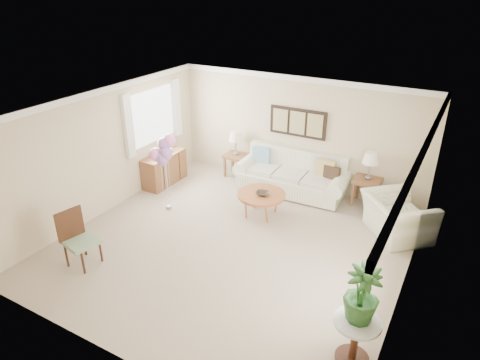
{
  "coord_description": "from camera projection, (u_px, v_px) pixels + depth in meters",
  "views": [
    {
      "loc": [
        3.4,
        -5.78,
        4.54
      ],
      "look_at": [
        -0.17,
        0.6,
        1.05
      ],
      "focal_mm": 32.0,
      "sensor_mm": 36.0,
      "label": 1
    }
  ],
  "objects": [
    {
      "name": "vase_white",
      "position": [
        157.0,
        154.0,
        9.84
      ],
      "size": [
        0.19,
        0.19,
        0.19
      ],
      "primitive_type": "imported",
      "rotation": [
        0.0,
        0.0,
        -0.01
      ],
      "color": "white",
      "rests_on": "credenza"
    },
    {
      "name": "end_table_left",
      "position": [
        236.0,
        158.0,
        10.59
      ],
      "size": [
        0.52,
        0.48,
        0.57
      ],
      "color": "brown",
      "rests_on": "ground"
    },
    {
      "name": "credenza",
      "position": [
        164.0,
        169.0,
        10.25
      ],
      "size": [
        0.46,
        1.2,
        0.74
      ],
      "color": "brown",
      "rests_on": "ground"
    },
    {
      "name": "side_table",
      "position": [
        356.0,
        331.0,
        5.4
      ],
      "size": [
        0.61,
        0.61,
        0.66
      ],
      "color": "silver",
      "rests_on": "ground"
    },
    {
      "name": "accent_chair",
      "position": [
        78.0,
        237.0,
        7.28
      ],
      "size": [
        0.59,
        0.59,
        1.01
      ],
      "color": "gray",
      "rests_on": "ground"
    },
    {
      "name": "balloon_cluster",
      "position": [
        164.0,
        150.0,
        8.65
      ],
      "size": [
        0.51,
        0.44,
        1.71
      ],
      "color": "gray",
      "rests_on": "ground"
    },
    {
      "name": "lamp_left",
      "position": [
        236.0,
        137.0,
        10.35
      ],
      "size": [
        0.34,
        0.34,
        0.6
      ],
      "color": "gray",
      "rests_on": "end_table_left"
    },
    {
      "name": "end_table_right",
      "position": [
        367.0,
        183.0,
        9.19
      ],
      "size": [
        0.58,
        0.52,
        0.63
      ],
      "color": "brown",
      "rests_on": "ground"
    },
    {
      "name": "ground_plane",
      "position": [
        232.0,
        244.0,
        8.01
      ],
      "size": [
        6.0,
        6.0,
        0.0
      ],
      "primitive_type": "plane",
      "color": "tan"
    },
    {
      "name": "coffee_table",
      "position": [
        261.0,
        195.0,
        8.8
      ],
      "size": [
        1.0,
        1.0,
        0.5
      ],
      "color": "#AA532C",
      "rests_on": "ground"
    },
    {
      "name": "vase_sage",
      "position": [
        169.0,
        148.0,
        10.21
      ],
      "size": [
        0.21,
        0.21,
        0.17
      ],
      "primitive_type": "imported",
      "rotation": [
        0.0,
        0.0,
        0.32
      ],
      "color": "#B0B0B0",
      "rests_on": "credenza"
    },
    {
      "name": "sofa",
      "position": [
        293.0,
        176.0,
        9.84
      ],
      "size": [
        2.64,
        1.05,
        0.96
      ],
      "color": "white",
      "rests_on": "ground"
    },
    {
      "name": "lamp_right",
      "position": [
        371.0,
        159.0,
        8.94
      ],
      "size": [
        0.34,
        0.34,
        0.6
      ],
      "color": "gray",
      "rests_on": "end_table_right"
    },
    {
      "name": "wall_art_triptych",
      "position": [
        298.0,
        123.0,
        9.68
      ],
      "size": [
        1.35,
        0.06,
        0.65
      ],
      "color": "black",
      "rests_on": "ground"
    },
    {
      "name": "decor_bowl",
      "position": [
        262.0,
        193.0,
        8.73
      ],
      "size": [
        0.31,
        0.31,
        0.06
      ],
      "primitive_type": "imported",
      "rotation": [
        0.0,
        0.0,
        0.23
      ],
      "color": "#312821",
      "rests_on": "coffee_table"
    },
    {
      "name": "armchair",
      "position": [
        397.0,
        217.0,
        8.15
      ],
      "size": [
        1.59,
        1.6,
        0.78
      ],
      "primitive_type": "imported",
      "rotation": [
        0.0,
        0.0,
        2.29
      ],
      "color": "white",
      "rests_on": "ground"
    },
    {
      "name": "potted_plant",
      "position": [
        362.0,
        294.0,
        5.19
      ],
      "size": [
        0.58,
        0.58,
        0.79
      ],
      "primitive_type": "imported",
      "rotation": [
        0.0,
        0.0,
        0.43
      ],
      "color": "#1C4A17",
      "rests_on": "side_table"
    },
    {
      "name": "room_shell",
      "position": [
        229.0,
        162.0,
        7.43
      ],
      "size": [
        6.04,
        6.04,
        2.6
      ],
      "color": "#C7B692",
      "rests_on": "ground"
    }
  ]
}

